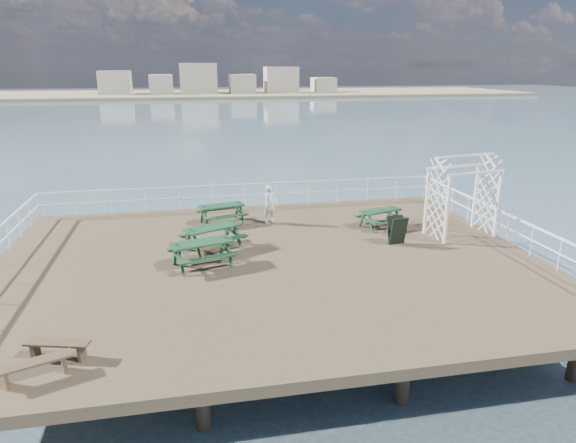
# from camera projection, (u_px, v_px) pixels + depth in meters

# --- Properties ---
(ground) EXTENTS (18.00, 14.00, 0.30)m
(ground) POSITION_uv_depth(u_px,v_px,m) (269.00, 264.00, 17.29)
(ground) COLOR brown
(ground) RESTS_ON ground
(sea_backdrop) EXTENTS (300.00, 300.00, 9.20)m
(sea_backdrop) POSITION_uv_depth(u_px,v_px,m) (236.00, 90.00, 145.46)
(sea_backdrop) COLOR #3F5B6A
(sea_backdrop) RESTS_ON ground
(railing) EXTENTS (17.77, 13.76, 1.10)m
(railing) POSITION_uv_depth(u_px,v_px,m) (256.00, 214.00, 19.39)
(railing) COLOR white
(railing) RESTS_ON ground
(picnic_table_a) EXTENTS (2.45, 2.28, 0.95)m
(picnic_table_a) POSITION_uv_depth(u_px,v_px,m) (213.00, 233.00, 18.07)
(picnic_table_a) COLOR #14371E
(picnic_table_a) RESTS_ON ground
(picnic_table_b) EXTENTS (2.10, 1.84, 0.88)m
(picnic_table_b) POSITION_uv_depth(u_px,v_px,m) (222.00, 210.00, 21.05)
(picnic_table_b) COLOR #14371E
(picnic_table_b) RESTS_ON ground
(picnic_table_c) EXTENTS (2.00, 1.79, 0.81)m
(picnic_table_c) POSITION_uv_depth(u_px,v_px,m) (380.00, 214.00, 20.59)
(picnic_table_c) COLOR #14371E
(picnic_table_c) RESTS_ON ground
(picnic_table_d) EXTENTS (2.28, 2.03, 0.94)m
(picnic_table_d) POSITION_uv_depth(u_px,v_px,m) (202.00, 248.00, 16.55)
(picnic_table_d) COLOR #14371E
(picnic_table_d) RESTS_ON ground
(flat_bench_near) EXTENTS (1.47, 0.71, 0.41)m
(flat_bench_near) POSITION_uv_depth(u_px,v_px,m) (58.00, 346.00, 11.36)
(flat_bench_near) COLOR brown
(flat_bench_near) RESTS_ON ground
(flat_bench_far) EXTENTS (1.47, 0.85, 0.42)m
(flat_bench_far) POSITION_uv_depth(u_px,v_px,m) (35.00, 365.00, 10.61)
(flat_bench_far) COLOR brown
(flat_bench_far) RESTS_ON ground
(trellis_arbor) EXTENTS (2.68, 1.72, 3.11)m
(trellis_arbor) POSITION_uv_depth(u_px,v_px,m) (462.00, 200.00, 19.39)
(trellis_arbor) COLOR white
(trellis_arbor) RESTS_ON ground
(sandwich_board) EXTENTS (0.70, 0.56, 1.05)m
(sandwich_board) POSITION_uv_depth(u_px,v_px,m) (397.00, 231.00, 18.62)
(sandwich_board) COLOR black
(sandwich_board) RESTS_ON ground
(person) EXTENTS (0.68, 0.58, 1.59)m
(person) POSITION_uv_depth(u_px,v_px,m) (270.00, 204.00, 21.04)
(person) COLOR silver
(person) RESTS_ON ground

